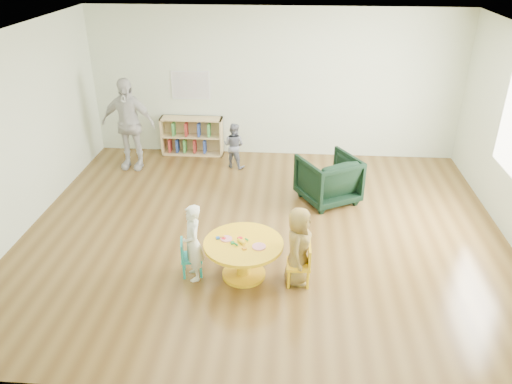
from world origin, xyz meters
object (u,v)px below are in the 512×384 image
Objects in this scene: child_left at (193,243)px; adult_caretaker at (128,124)px; child_right at (299,246)px; activity_table at (244,253)px; kid_chair_left at (189,256)px; armchair at (328,179)px; kid_chair_right at (302,263)px; toddler at (234,145)px; bookshelf at (192,136)px.

child_left is 0.60× the size of adult_caretaker.
adult_caretaker is (-3.11, 3.27, 0.33)m from child_right.
activity_table is 0.97× the size of child_right.
kid_chair_left is 2.85m from armchair.
child_left reaches higher than kid_chair_right.
toddler is at bearing 158.63° from child_left.
toddler reaches higher than kid_chair_right.
child_right reaches higher than bookshelf.
child_left is (-1.35, 0.02, 0.22)m from kid_chair_right.
kid_chair_right is 3.69m from toddler.
kid_chair_right is at bearing 74.98° from kid_chair_left.
adult_caretaker is (-1.73, 3.23, 0.58)m from kid_chair_left.
toddler is at bearing 8.82° from adult_caretaker.
activity_table is at bearing 94.27° from child_right.
child_left reaches higher than activity_table.
toddler is 1.96m from adult_caretaker.
bookshelf is 1.17× the size of child_left.
bookshelf is 0.71× the size of adult_caretaker.
armchair is at bearing 121.60° from child_left.
child_right is at bearing 50.84° from kid_chair_right.
activity_table reaches higher than kid_chair_left.
kid_chair_right is (0.73, -0.10, -0.05)m from activity_table.
bookshelf is at bearing 178.68° from kid_chair_left.
armchair is (2.59, -1.82, 0.02)m from bookshelf.
child_right reaches higher than armchair.
child_right reaches higher than activity_table.
kid_chair_right is 2.28m from armchair.
kid_chair_left is at bearing 97.23° from child_right.
toddler is at bearing -32.99° from bookshelf.
child_left is at bearing 39.53° from kid_chair_left.
adult_caretaker reaches higher than kid_chair_right.
adult_caretaker is (-1.91, -0.15, 0.42)m from toddler.
bookshelf is 1.33m from adult_caretaker.
kid_chair_right is 0.64× the size of armchair.
activity_table is 0.97× the size of child_left.
kid_chair_left is 0.58× the size of armchair.
activity_table is 0.65m from child_left.
bookshelf is at bearing -64.93° from armchair.
bookshelf is 1.16× the size of child_right.
child_right is 1.21× the size of toddler.
adult_caretaker is at bearing -143.32° from bookshelf.
toddler is (0.18, 3.38, 0.16)m from kid_chair_left.
bookshelf is 3.16m from armchair.
bookshelf is (-2.16, 4.06, 0.07)m from kid_chair_right.
armchair reaches higher than bookshelf.
bookshelf is at bearing -13.28° from toddler.
activity_table is at bearing 79.37° from kid_chair_left.
child_left is at bearing -78.66° from bookshelf.
child_left is (0.81, -4.04, 0.15)m from bookshelf.
child_right is at bearing 71.20° from child_left.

